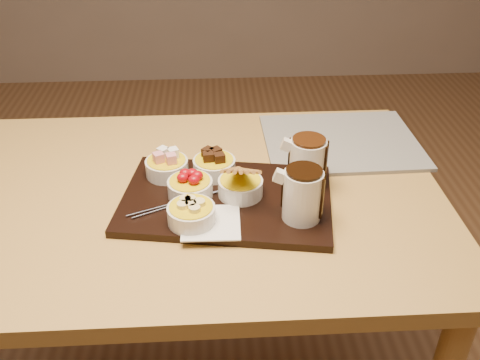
{
  "coord_description": "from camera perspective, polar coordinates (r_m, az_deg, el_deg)",
  "views": [
    {
      "loc": [
        0.07,
        -1.02,
        1.45
      ],
      "look_at": [
        0.13,
        -0.05,
        0.81
      ],
      "focal_mm": 40.0,
      "sensor_mm": 36.0,
      "label": 1
    }
  ],
  "objects": [
    {
      "name": "newspaper",
      "position": [
        1.45,
        10.71,
        4.05
      ],
      "size": [
        0.41,
        0.33,
        0.01
      ],
      "primitive_type": "cube",
      "rotation": [
        0.0,
        0.0,
        0.02
      ],
      "color": "beige",
      "rests_on": "dining_table"
    },
    {
      "name": "dining_table",
      "position": [
        1.3,
        -5.85,
        -4.83
      ],
      "size": [
        1.2,
        0.8,
        0.75
      ],
      "color": "#BB9145",
      "rests_on": "ground"
    },
    {
      "name": "pitcher_milk_chocolate",
      "position": [
        1.21,
        7.19,
        1.83
      ],
      "size": [
        0.09,
        0.09,
        0.11
      ],
      "primitive_type": "cylinder",
      "rotation": [
        0.0,
        0.0,
        -0.16
      ],
      "color": "silver",
      "rests_on": "serving_board"
    },
    {
      "name": "napkin",
      "position": [
        1.11,
        -3.12,
        -4.55
      ],
      "size": [
        0.12,
        0.12,
        0.0
      ],
      "primitive_type": "cube",
      "rotation": [
        0.0,
        0.0,
        -0.02
      ],
      "color": "white",
      "rests_on": "serving_board"
    },
    {
      "name": "fondue_skewers",
      "position": [
        1.17,
        -5.99,
        -2.16
      ],
      "size": [
        0.13,
        0.25,
        0.01
      ],
      "primitive_type": null,
      "rotation": [
        0.0,
        0.0,
        -1.17
      ],
      "color": "silver",
      "rests_on": "serving_board"
    },
    {
      "name": "serving_board",
      "position": [
        1.19,
        -1.44,
        -2.1
      ],
      "size": [
        0.5,
        0.37,
        0.02
      ],
      "primitive_type": "cube",
      "rotation": [
        0.0,
        0.0,
        -0.16
      ],
      "color": "black",
      "rests_on": "dining_table"
    },
    {
      "name": "pitcher_dark_chocolate",
      "position": [
        1.1,
        6.68,
        -1.64
      ],
      "size": [
        0.09,
        0.09,
        0.11
      ],
      "primitive_type": "cylinder",
      "rotation": [
        0.0,
        0.0,
        -0.16
      ],
      "color": "silver",
      "rests_on": "serving_board"
    },
    {
      "name": "bowl_cake",
      "position": [
        1.26,
        -2.76,
        1.41
      ],
      "size": [
        0.1,
        0.1,
        0.04
      ],
      "primitive_type": "cylinder",
      "color": "silver",
      "rests_on": "serving_board"
    },
    {
      "name": "bowl_bananas",
      "position": [
        1.11,
        -5.2,
        -3.69
      ],
      "size": [
        0.1,
        0.1,
        0.04
      ],
      "primitive_type": "cylinder",
      "color": "silver",
      "rests_on": "serving_board"
    },
    {
      "name": "bowl_biscotti",
      "position": [
        1.18,
        0.04,
        -0.8
      ],
      "size": [
        0.1,
        0.1,
        0.04
      ],
      "primitive_type": "cylinder",
      "color": "silver",
      "rests_on": "serving_board"
    },
    {
      "name": "bowl_strawberries",
      "position": [
        1.18,
        -5.33,
        -0.89
      ],
      "size": [
        0.1,
        0.1,
        0.04
      ],
      "primitive_type": "cylinder",
      "color": "silver",
      "rests_on": "serving_board"
    },
    {
      "name": "bowl_marshmallows",
      "position": [
        1.26,
        -7.8,
        1.32
      ],
      "size": [
        0.1,
        0.1,
        0.04
      ],
      "primitive_type": "cylinder",
      "color": "silver",
      "rests_on": "serving_board"
    }
  ]
}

